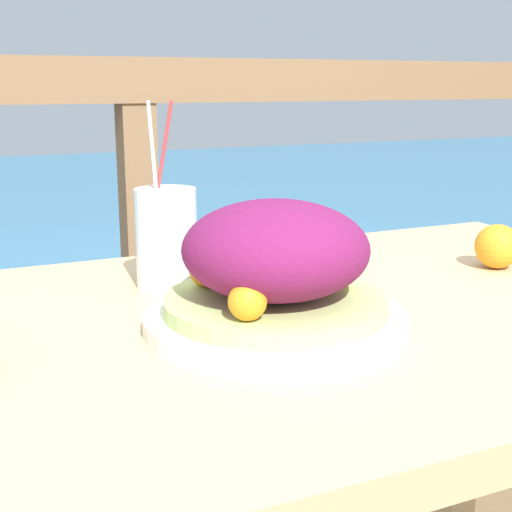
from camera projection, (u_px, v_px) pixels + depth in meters
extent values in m
cube|color=tan|center=(299.00, 326.00, 0.87)|extent=(1.18, 0.72, 0.04)
cube|color=tan|center=(460.00, 423.00, 1.44)|extent=(0.06, 0.06, 0.72)
cube|color=brown|center=(134.00, 80.00, 1.44)|extent=(2.80, 0.08, 0.09)
cube|color=brown|center=(144.00, 332.00, 1.57)|extent=(0.07, 0.07, 0.99)
cube|color=teal|center=(19.00, 235.00, 3.85)|extent=(12.00, 4.00, 0.46)
cylinder|color=silver|center=(275.00, 320.00, 0.80)|extent=(0.30, 0.30, 0.02)
cylinder|color=#B7D17A|center=(275.00, 304.00, 0.80)|extent=(0.25, 0.25, 0.02)
ellipsoid|color=#72194C|center=(276.00, 249.00, 0.78)|extent=(0.21, 0.21, 0.11)
sphere|color=orange|center=(339.00, 269.00, 0.84)|extent=(0.04, 0.04, 0.04)
sphere|color=orange|center=(206.00, 270.00, 0.83)|extent=(0.04, 0.04, 0.04)
sphere|color=orange|center=(247.00, 301.00, 0.71)|extent=(0.04, 0.04, 0.04)
cylinder|color=silver|center=(167.00, 239.00, 0.95)|extent=(0.08, 0.08, 0.14)
cylinder|color=red|center=(159.00, 184.00, 0.94)|extent=(0.06, 0.03, 0.21)
cylinder|color=white|center=(156.00, 185.00, 0.93)|extent=(0.01, 0.06, 0.22)
sphere|color=orange|center=(497.00, 246.00, 1.06)|extent=(0.07, 0.07, 0.07)
sphere|color=orange|center=(299.00, 239.00, 1.09)|extent=(0.08, 0.08, 0.08)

